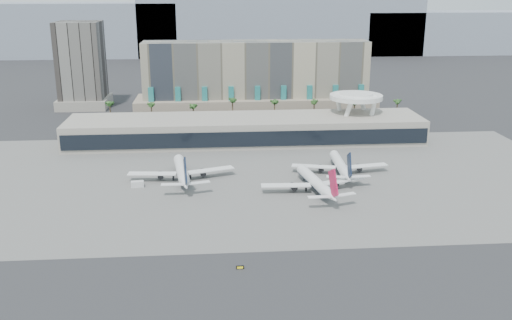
{
  "coord_description": "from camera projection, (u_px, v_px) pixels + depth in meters",
  "views": [
    {
      "loc": [
        -16.35,
        -156.94,
        72.95
      ],
      "look_at": [
        -0.65,
        40.0,
        12.09
      ],
      "focal_mm": 40.0,
      "sensor_mm": 36.0,
      "label": 1
    }
  ],
  "objects": [
    {
      "name": "ground",
      "position": [
        269.0,
        237.0,
        172.23
      ],
      "size": [
        900.0,
        900.0,
        0.0
      ],
      "primitive_type": "plane",
      "color": "#232326",
      "rests_on": "ground"
    },
    {
      "name": "apron_pad",
      "position": [
        255.0,
        178.0,
        224.61
      ],
      "size": [
        260.0,
        130.0,
        0.06
      ],
      "primitive_type": "cube",
      "color": "#5B5B59",
      "rests_on": "ground"
    },
    {
      "name": "mountain_ridge",
      "position": [
        251.0,
        27.0,
        613.3
      ],
      "size": [
        680.0,
        60.0,
        70.0
      ],
      "color": "gray",
      "rests_on": "ground"
    },
    {
      "name": "hotel",
      "position": [
        256.0,
        85.0,
        334.19
      ],
      "size": [
        140.0,
        30.0,
        42.0
      ],
      "color": "tan",
      "rests_on": "ground"
    },
    {
      "name": "office_tower",
      "position": [
        82.0,
        70.0,
        348.79
      ],
      "size": [
        30.0,
        30.0,
        52.0
      ],
      "color": "black",
      "rests_on": "ground"
    },
    {
      "name": "terminal",
      "position": [
        246.0,
        129.0,
        274.95
      ],
      "size": [
        170.0,
        32.5,
        14.5
      ],
      "color": "#A0998C",
      "rests_on": "ground"
    },
    {
      "name": "saucer_structure",
      "position": [
        356.0,
        100.0,
        281.48
      ],
      "size": [
        26.0,
        26.0,
        21.89
      ],
      "color": "white",
      "rests_on": "ground"
    },
    {
      "name": "palm_row",
      "position": [
        255.0,
        106.0,
        307.8
      ],
      "size": [
        157.8,
        2.8,
        13.1
      ],
      "color": "brown",
      "rests_on": "ground"
    },
    {
      "name": "airliner_left",
      "position": [
        182.0,
        171.0,
        221.4
      ],
      "size": [
        41.52,
        42.97,
        14.86
      ],
      "rotation": [
        0.0,
        0.0,
        0.13
      ],
      "color": "white",
      "rests_on": "ground"
    },
    {
      "name": "airliner_centre",
      "position": [
        315.0,
        182.0,
        209.29
      ],
      "size": [
        39.95,
        41.45,
        14.39
      ],
      "rotation": [
        0.0,
        0.0,
        0.17
      ],
      "color": "white",
      "rests_on": "ground"
    },
    {
      "name": "airliner_right",
      "position": [
        340.0,
        165.0,
        229.03
      ],
      "size": [
        39.4,
        40.59,
        14.01
      ],
      "rotation": [
        0.0,
        0.0,
        -0.04
      ],
      "color": "white",
      "rests_on": "ground"
    },
    {
      "name": "service_vehicle_a",
      "position": [
        137.0,
        184.0,
        214.33
      ],
      "size": [
        4.94,
        2.8,
        2.31
      ],
      "primitive_type": "cube",
      "rotation": [
        0.0,
        0.0,
        0.11
      ],
      "color": "silver",
      "rests_on": "ground"
    },
    {
      "name": "service_vehicle_b",
      "position": [
        340.0,
        182.0,
        218.1
      ],
      "size": [
        3.31,
        2.4,
        1.53
      ],
      "primitive_type": "cube",
      "rotation": [
        0.0,
        0.0,
        0.26
      ],
      "color": "white",
      "rests_on": "ground"
    },
    {
      "name": "taxiway_sign",
      "position": [
        240.0,
        267.0,
        152.64
      ],
      "size": [
        2.17,
        0.39,
        0.98
      ],
      "rotation": [
        0.0,
        0.0,
        0.02
      ],
      "color": "black",
      "rests_on": "ground"
    }
  ]
}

